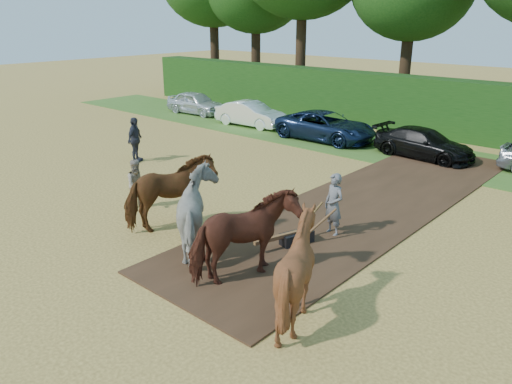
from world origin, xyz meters
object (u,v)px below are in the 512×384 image
(spectator_near, at_px, (138,184))
(plough_team, at_px, (226,225))
(spectator_far, at_px, (135,140))
(parked_cars, at_px, (481,151))

(spectator_near, xyz_separation_m, plough_team, (4.99, -0.90, 0.27))
(spectator_far, xyz_separation_m, plough_team, (9.79, -4.23, 0.14))
(spectator_far, bearing_deg, plough_team, -141.97)
(plough_team, xyz_separation_m, parked_cars, (1.85, 13.32, -0.41))
(spectator_near, height_order, parked_cars, spectator_near)
(spectator_near, xyz_separation_m, parked_cars, (6.84, 12.42, -0.14))
(spectator_near, distance_m, plough_team, 5.08)
(spectator_far, relative_size, plough_team, 0.25)
(spectator_near, distance_m, spectator_far, 5.85)
(spectator_far, bearing_deg, spectator_near, -153.35)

